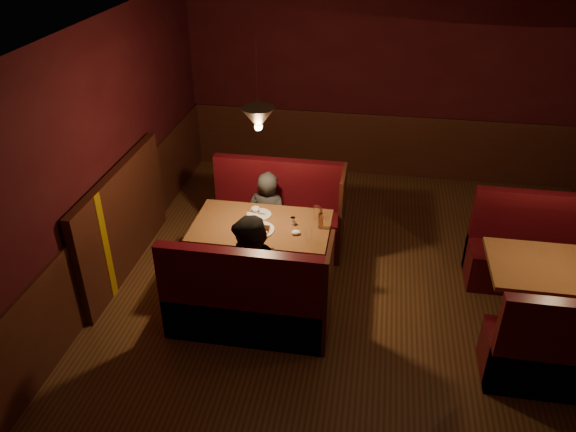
% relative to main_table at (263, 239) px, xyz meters
% --- Properties ---
extents(room, '(6.02, 7.02, 2.92)m').
position_rel_main_table_xyz_m(room, '(0.95, -0.29, 0.43)').
color(room, '#4D3114').
rests_on(room, ground).
extents(main_table, '(1.51, 0.92, 1.06)m').
position_rel_main_table_xyz_m(main_table, '(0.00, 0.00, 0.00)').
color(main_table, '#56361D').
rests_on(main_table, ground).
extents(main_bench_far, '(1.67, 0.59, 1.14)m').
position_rel_main_table_xyz_m(main_bench_far, '(0.02, 0.86, -0.26)').
color(main_bench_far, '#45060F').
rests_on(main_bench_far, ground).
extents(main_bench_near, '(1.67, 0.59, 1.14)m').
position_rel_main_table_xyz_m(main_bench_near, '(0.02, -0.86, -0.26)').
color(main_bench_near, '#45060F').
rests_on(main_bench_near, ground).
extents(second_table, '(1.39, 0.89, 0.78)m').
position_rel_main_table_xyz_m(second_table, '(3.08, -0.25, -0.04)').
color(second_table, '#56361D').
rests_on(second_table, ground).
extents(second_bench_far, '(1.54, 0.58, 1.10)m').
position_rel_main_table_xyz_m(second_bench_far, '(3.11, 0.58, -0.28)').
color(second_bench_far, '#45060F').
rests_on(second_bench_far, ground).
extents(second_bench_near, '(1.54, 0.58, 1.10)m').
position_rel_main_table_xyz_m(second_bench_near, '(3.11, -1.08, -0.28)').
color(second_bench_near, '#45060F').
rests_on(second_bench_near, ground).
extents(diner_a, '(0.59, 0.44, 1.46)m').
position_rel_main_table_xyz_m(diner_a, '(-0.09, 0.70, 0.10)').
color(diner_a, '#313131').
rests_on(diner_a, ground).
extents(diner_b, '(0.93, 0.80, 1.63)m').
position_rel_main_table_xyz_m(diner_b, '(0.05, -0.70, 0.19)').
color(diner_b, black).
rests_on(diner_b, ground).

